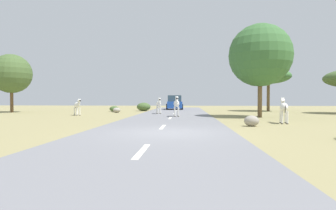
% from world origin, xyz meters
% --- Properties ---
extents(ground_plane, '(90.00, 90.00, 0.00)m').
position_xyz_m(ground_plane, '(0.00, 0.00, 0.00)').
color(ground_plane, '#8E8456').
extents(road, '(6.00, 64.00, 0.05)m').
position_xyz_m(road, '(-0.37, 0.00, 0.03)').
color(road, slate).
rests_on(road, ground_plane).
extents(lane_markings, '(0.16, 56.00, 0.01)m').
position_xyz_m(lane_markings, '(-0.37, -1.00, 0.05)').
color(lane_markings, silver).
rests_on(lane_markings, road).
extents(zebra_0, '(0.60, 1.50, 1.43)m').
position_xyz_m(zebra_0, '(-1.72, 13.71, 0.90)').
color(zebra_0, silver).
rests_on(zebra_0, road).
extents(zebra_1, '(0.50, 1.64, 1.54)m').
position_xyz_m(zebra_1, '(-0.02, 9.83, 0.97)').
color(zebra_1, silver).
rests_on(zebra_1, road).
extents(zebra_2, '(1.07, 1.26, 1.39)m').
position_xyz_m(zebra_2, '(-8.20, 11.51, 0.83)').
color(zebra_2, silver).
rests_on(zebra_2, ground_plane).
extents(zebra_3, '(0.60, 1.55, 1.48)m').
position_xyz_m(zebra_3, '(6.04, 4.87, 0.88)').
color(zebra_3, silver).
rests_on(zebra_3, ground_plane).
extents(car_0, '(2.25, 4.45, 1.74)m').
position_xyz_m(car_0, '(-0.82, 24.13, 0.85)').
color(car_0, '#1E479E').
rests_on(car_0, road).
extents(tree_0, '(4.76, 4.76, 4.67)m').
position_xyz_m(tree_0, '(9.66, 20.57, 3.81)').
color(tree_0, brown).
rests_on(tree_0, ground_plane).
extents(tree_1, '(4.57, 4.57, 6.82)m').
position_xyz_m(tree_1, '(6.08, 10.08, 4.53)').
color(tree_1, brown).
rests_on(tree_1, ground_plane).
extents(tree_3, '(3.86, 3.86, 5.79)m').
position_xyz_m(tree_3, '(-16.65, 15.93, 3.85)').
color(tree_3, brown).
rests_on(tree_3, ground_plane).
extents(bush_1, '(0.99, 0.89, 0.59)m').
position_xyz_m(bush_1, '(-6.94, 18.41, 0.30)').
color(bush_1, '#425B2D').
rests_on(bush_1, ground_plane).
extents(bush_2, '(1.55, 1.39, 0.93)m').
position_xyz_m(bush_2, '(-4.10, 20.37, 0.46)').
color(bush_2, '#425B2D').
rests_on(bush_2, ground_plane).
extents(rock_2, '(0.72, 0.61, 0.53)m').
position_xyz_m(rock_2, '(3.91, 3.13, 0.27)').
color(rock_2, gray).
rests_on(rock_2, ground_plane).
extents(rock_3, '(0.74, 0.80, 0.49)m').
position_xyz_m(rock_3, '(-6.15, 16.30, 0.25)').
color(rock_3, gray).
rests_on(rock_3, ground_plane).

